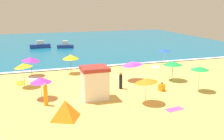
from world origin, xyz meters
The scene contains 24 objects.
ground_plane centered at (0.00, 0.00, 0.00)m, with size 60.00×60.00×0.00m, color #EDBC60.
ocean_water centered at (0.00, 28.00, 0.05)m, with size 60.00×44.00×0.10m, color #146B93.
wave_breaker_foam centered at (0.00, 6.30, 0.10)m, with size 57.00×0.70×0.01m, color white.
lifeguard_cabana centered at (-4.91, -5.06, 1.43)m, with size 2.26×2.00×2.81m.
beach_umbrella_0 centered at (-9.26, -3.60, 1.66)m, with size 2.39×2.38×1.93m.
beach_umbrella_1 centered at (0.25, -0.82, 1.86)m, with size 2.49×2.47×2.17m.
beach_umbrella_2 centered at (-10.63, 0.39, 2.14)m, with size 2.15×2.13×2.43m.
beach_umbrella_3 centered at (7.17, 4.85, 1.97)m, with size 1.61×1.60×2.18m.
beach_umbrella_4 centered at (-5.40, 4.15, 1.97)m, with size 2.49×2.49×2.26m.
beach_umbrella_5 centered at (-1.22, -7.38, 1.92)m, with size 2.56×2.55×2.20m.
beach_umbrella_7 centered at (-9.82, 4.47, 1.92)m, with size 2.72×2.71×2.25m.
beach_umbrella_8 centered at (4.34, -2.12, 1.87)m, with size 2.80×2.80×2.09m.
beach_umbrella_9 centered at (4.79, -6.06, 2.17)m, with size 2.09×2.09×2.35m.
beach_tent centered at (-7.94, -8.44, 0.68)m, with size 2.20×2.18×1.37m.
beachgoer_1 centered at (1.56, -4.98, 0.35)m, with size 0.61×0.61×0.86m.
beachgoer_2 centered at (-1.88, -3.18, 0.79)m, with size 0.35×0.35×1.62m.
beachgoer_3 centered at (-4.36, 2.22, 0.41)m, with size 0.55×0.55×0.96m.
beachgoer_4 centered at (-9.04, -5.39, 0.88)m, with size 0.44×0.44×1.85m.
beach_towel_0 centered at (-9.72, 3.21, 0.01)m, with size 1.39×1.83×0.01m.
beach_towel_1 centered at (5.51, 3.90, 0.01)m, with size 0.89×1.23×0.01m.
beach_towel_2 centered at (0.33, -9.35, 0.01)m, with size 1.58×0.96×0.01m.
beach_towel_3 centered at (-11.01, 1.71, 0.01)m, with size 0.84×1.67×0.01m.
small_boat_0 centered at (-7.73, 23.73, 0.56)m, with size 3.69×1.25×1.36m.
small_boat_1 centered at (-3.34, 22.41, 0.53)m, with size 3.08×1.92×1.31m.
Camera 1 is at (-10.28, -26.16, 7.91)m, focal length 42.82 mm.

